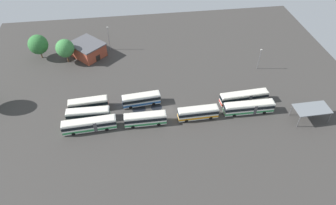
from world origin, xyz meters
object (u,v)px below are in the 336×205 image
(bus_row0_slot1, at_px, (244,97))
(bus_row3_slot2, at_px, (90,125))
(bus_row3_slot0, at_px, (88,104))
(maintenance_shelter, at_px, (312,109))
(bus_row0_slot2, at_px, (249,107))
(tree_east_edge, at_px, (38,45))
(bus_row3_slot1, at_px, (88,114))
(bus_row2_slot0, at_px, (141,99))
(bus_row2_slot2, at_px, (145,119))
(bus_row1_slot2, at_px, (198,113))
(depot_building, at_px, (88,49))
(lamp_post_near_entrance, at_px, (259,58))
(tree_west_edge, at_px, (65,48))
(lamp_post_mid_lot, at_px, (109,38))

(bus_row0_slot1, height_order, bus_row3_slot2, same)
(bus_row3_slot0, bearing_deg, maintenance_shelter, 168.37)
(bus_row0_slot2, distance_m, tree_east_edge, 73.42)
(bus_row3_slot1, height_order, maintenance_shelter, maintenance_shelter)
(bus_row2_slot0, height_order, bus_row2_slot2, same)
(bus_row1_slot2, relative_size, depot_building, 0.79)
(bus_row2_slot0, bearing_deg, lamp_post_near_entrance, -162.68)
(bus_row0_slot2, height_order, depot_building, depot_building)
(bus_row3_slot2, height_order, depot_building, depot_building)
(bus_row2_slot2, distance_m, bus_row3_slot0, 17.70)
(tree_west_edge, bearing_deg, lamp_post_near_entrance, 168.65)
(bus_row2_slot2, distance_m, bus_row3_slot1, 15.99)
(tree_east_edge, bearing_deg, bus_row1_slot2, 142.54)
(bus_row3_slot0, bearing_deg, tree_east_edge, -58.34)
(bus_row0_slot2, bearing_deg, tree_east_edge, -30.30)
(lamp_post_near_entrance, height_order, tree_west_edge, tree_west_edge)
(bus_row1_slot2, xyz_separation_m, lamp_post_mid_lot, (24.46, -39.23, 3.09))
(bus_row0_slot1, height_order, lamp_post_near_entrance, lamp_post_near_entrance)
(bus_row3_slot1, xyz_separation_m, bus_row3_slot2, (-0.56, 4.11, 0.00))
(maintenance_shelter, distance_m, lamp_post_near_entrance, 25.72)
(bus_row2_slot2, relative_size, maintenance_shelter, 1.19)
(bus_row0_slot1, relative_size, bus_row0_slot2, 1.01)
(bus_row3_slot2, bearing_deg, depot_building, -86.15)
(depot_building, height_order, maintenance_shelter, depot_building)
(bus_row0_slot1, bearing_deg, tree_east_edge, -27.20)
(tree_east_edge, bearing_deg, bus_row2_slot0, 138.58)
(bus_row0_slot1, height_order, bus_row3_slot1, same)
(bus_row0_slot1, xyz_separation_m, bus_row2_slot2, (29.59, 4.97, -0.00))
(bus_row2_slot0, height_order, tree_east_edge, tree_east_edge)
(lamp_post_mid_lot, bearing_deg, tree_west_edge, 22.60)
(bus_row1_slot2, distance_m, bus_row2_slot0, 17.12)
(tree_east_edge, bearing_deg, depot_building, 177.07)
(bus_row3_slot0, bearing_deg, bus_row3_slot1, 92.44)
(maintenance_shelter, bearing_deg, bus_row0_slot2, -17.13)
(tree_west_edge, bearing_deg, tree_east_edge, -22.72)
(tree_west_edge, height_order, tree_east_edge, tree_east_edge)
(bus_row2_slot2, distance_m, lamp_post_mid_lot, 40.87)
(bus_row3_slot0, height_order, bus_row3_slot2, same)
(bus_row2_slot2, bearing_deg, tree_east_edge, -48.03)
(bus_row3_slot2, bearing_deg, bus_row2_slot0, -150.08)
(bus_row2_slot2, relative_size, bus_row3_slot1, 0.97)
(bus_row0_slot1, xyz_separation_m, lamp_post_near_entrance, (-10.11, -15.73, 2.30))
(lamp_post_near_entrance, bearing_deg, bus_row2_slot0, 17.32)
(bus_row2_slot0, bearing_deg, depot_building, -59.30)
(bus_row3_slot1, xyz_separation_m, tree_west_edge, (8.74, -29.58, 3.61))
(bus_row3_slot2, relative_size, tree_east_edge, 1.65)
(maintenance_shelter, relative_size, tree_west_edge, 1.12)
(bus_row2_slot2, bearing_deg, depot_building, -64.61)
(bus_row2_slot0, distance_m, bus_row3_slot0, 15.20)
(bus_row0_slot1, bearing_deg, bus_row2_slot2, 9.53)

